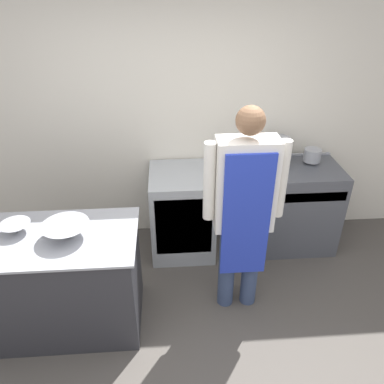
# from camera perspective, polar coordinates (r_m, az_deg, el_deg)

# --- Properties ---
(wall_back) EXTENTS (8.00, 0.05, 2.70)m
(wall_back) POSITION_cam_1_polar(r_m,az_deg,el_deg) (3.83, -2.52, 11.51)
(wall_back) COLOR silver
(wall_back) RESTS_ON ground_plane
(prep_counter) EXTENTS (1.29, 0.74, 0.89)m
(prep_counter) POSITION_cam_1_polar(r_m,az_deg,el_deg) (3.27, -19.38, -12.69)
(prep_counter) COLOR #2D2D33
(prep_counter) RESTS_ON ground_plane
(stove) EXTENTS (0.90, 0.61, 0.93)m
(stove) POSITION_cam_1_polar(r_m,az_deg,el_deg) (4.09, 14.85, -2.14)
(stove) COLOR #4C4F56
(stove) RESTS_ON ground_plane
(fridge_unit) EXTENTS (0.64, 0.68, 0.89)m
(fridge_unit) POSITION_cam_1_polar(r_m,az_deg,el_deg) (3.88, -1.51, -3.09)
(fridge_unit) COLOR #A8ADB2
(fridge_unit) RESTS_ON ground_plane
(person_cook) EXTENTS (0.64, 0.24, 1.82)m
(person_cook) POSITION_cam_1_polar(r_m,az_deg,el_deg) (2.92, 7.92, -1.91)
(person_cook) COLOR #38476B
(person_cook) RESTS_ON ground_plane
(mixing_bowl) EXTENTS (0.35, 0.35, 0.12)m
(mixing_bowl) POSITION_cam_1_polar(r_m,az_deg,el_deg) (2.92, -18.61, -5.63)
(mixing_bowl) COLOR #9EA0A8
(mixing_bowl) RESTS_ON prep_counter
(small_bowl) EXTENTS (0.23, 0.23, 0.08)m
(small_bowl) POSITION_cam_1_polar(r_m,az_deg,el_deg) (3.12, -25.27, -4.98)
(small_bowl) COLOR #9EA0A8
(small_bowl) RESTS_ON prep_counter
(stock_pot) EXTENTS (0.29, 0.29, 0.27)m
(stock_pot) POSITION_cam_1_polar(r_m,az_deg,el_deg) (3.83, 12.70, 6.33)
(stock_pot) COLOR #9EA0A8
(stock_pot) RESTS_ON stove
(sauce_pot) EXTENTS (0.17, 0.17, 0.13)m
(sauce_pot) POSITION_cam_1_polar(r_m,az_deg,el_deg) (3.99, 17.86, 5.37)
(sauce_pot) COLOR #9EA0A8
(sauce_pot) RESTS_ON stove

